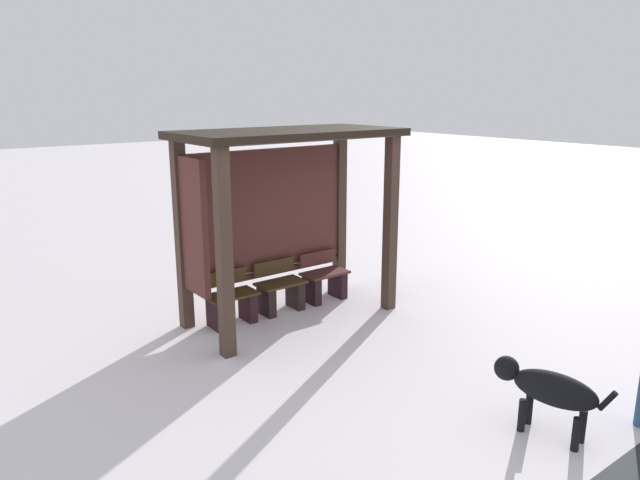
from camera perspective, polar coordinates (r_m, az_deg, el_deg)
The scene contains 6 objects.
ground_plane at distance 8.31m, azimuth -2.75°, elevation -7.43°, with size 60.00×60.00×0.00m, color white.
bus_shelter at distance 7.93m, azimuth -4.32°, elevation 5.15°, with size 2.96×1.46×2.59m.
bench_left_inside at distance 8.05m, azimuth -8.62°, elevation -6.11°, with size 0.69×0.40×0.71m.
bench_center_inside at distance 8.43m, azimuth -3.89°, elevation -5.01°, with size 0.69×0.40×0.72m.
bench_right_inside at distance 8.87m, azimuth 0.40°, elevation -3.99°, with size 0.69×0.40×0.72m.
dog at distance 5.85m, azimuth 21.20°, elevation -13.28°, with size 0.44×1.06×0.65m.
Camera 1 is at (-4.36, -6.38, 3.06)m, focal length 32.98 mm.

